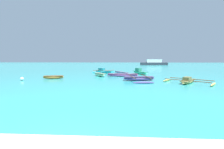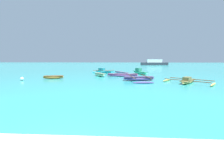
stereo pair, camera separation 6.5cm
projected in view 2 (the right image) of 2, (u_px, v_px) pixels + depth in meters
The scene contains 10 objects.
moored_boat_0 at pixel (123, 75), 19.74m from camera, with size 4.20×0.86×0.36m.
moored_boat_1 at pixel (103, 71), 25.51m from camera, with size 3.97×4.10×0.78m.
moored_boat_2 at pixel (53, 77), 17.29m from camera, with size 2.37×0.98×0.38m.
moored_boat_3 at pixel (100, 74), 20.02m from camera, with size 1.97×2.50×0.44m.
moored_boat_4 at pixel (121, 73), 22.87m from camera, with size 2.32×3.79×0.38m.
moored_boat_5 at pixel (188, 81), 14.08m from camera, with size 4.54×4.27×0.61m.
moored_boat_6 at pixel (140, 72), 23.15m from camera, with size 2.04×4.05×0.90m.
moored_boat_7 at pixel (139, 78), 15.83m from camera, with size 3.39×4.48×0.49m.
mooring_buoy_0 at pixel (22, 79), 15.92m from camera, with size 0.37×0.37×0.37m.
distant_ferry at pixel (154, 63), 61.55m from camera, with size 10.81×2.38×2.38m.
Camera 2 is at (1.33, -2.86, 2.20)m, focal length 24.00 mm.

